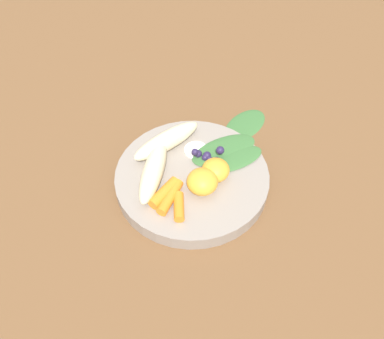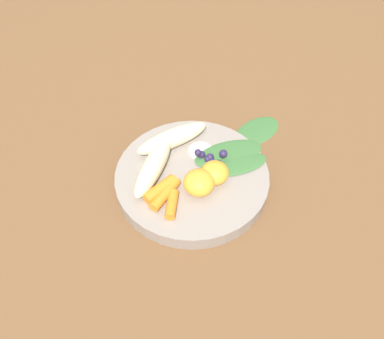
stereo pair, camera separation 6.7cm
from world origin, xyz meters
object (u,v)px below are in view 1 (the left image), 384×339
(bowl, at_px, (192,178))
(orange_segment_near, at_px, (216,170))
(banana_peeled_right, at_px, (167,141))
(kale_leaf_stray, at_px, (245,124))
(banana_peeled_left, at_px, (153,171))

(bowl, xyz_separation_m, orange_segment_near, (0.02, -0.03, 0.03))
(banana_peeled_right, xyz_separation_m, kale_leaf_stray, (0.17, -0.04, -0.04))
(orange_segment_near, relative_size, kale_leaf_stray, 0.43)
(banana_peeled_left, height_order, orange_segment_near, same)
(kale_leaf_stray, bearing_deg, banana_peeled_right, 160.19)
(bowl, bearing_deg, kale_leaf_stray, 11.76)
(banana_peeled_right, bearing_deg, kale_leaf_stray, 170.78)
(banana_peeled_right, bearing_deg, bowl, 86.74)
(bowl, distance_m, kale_leaf_stray, 0.18)
(banana_peeled_right, xyz_separation_m, orange_segment_near, (0.01, -0.11, 0.00))
(banana_peeled_right, height_order, kale_leaf_stray, banana_peeled_right)
(banana_peeled_left, relative_size, kale_leaf_stray, 1.29)
(banana_peeled_left, distance_m, kale_leaf_stray, 0.23)
(banana_peeled_right, bearing_deg, orange_segment_near, 101.42)
(banana_peeled_right, relative_size, orange_segment_near, 2.96)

